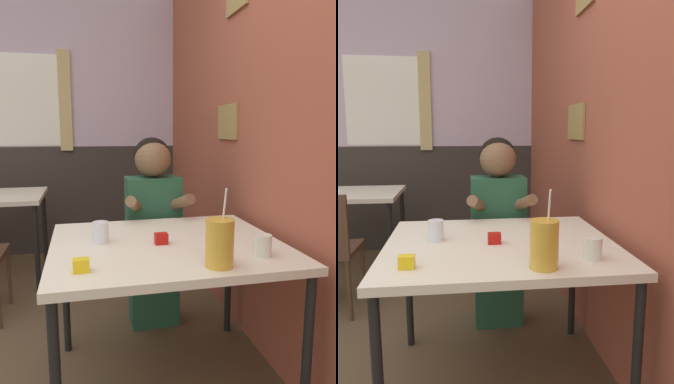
# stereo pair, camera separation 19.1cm
# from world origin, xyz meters

# --- Properties ---
(brick_wall_right) EXTENTS (0.08, 4.71, 2.70)m
(brick_wall_right) POSITION_xyz_m (1.30, 1.35, 1.35)
(brick_wall_right) COLOR #9E4C38
(brick_wall_right) RESTS_ON ground_plane
(back_wall) EXTENTS (5.54, 0.09, 2.70)m
(back_wall) POSITION_xyz_m (-0.01, 2.74, 1.36)
(back_wall) COLOR silver
(back_wall) RESTS_ON ground_plane
(main_table) EXTENTS (1.06, 0.93, 0.74)m
(main_table) POSITION_xyz_m (0.68, 0.42, 0.68)
(main_table) COLOR beige
(main_table) RESTS_ON ground_plane
(background_table) EXTENTS (0.73, 0.73, 0.74)m
(background_table) POSITION_xyz_m (-0.38, 2.02, 0.66)
(background_table) COLOR beige
(background_table) RESTS_ON ground_plane
(person_seated) EXTENTS (0.42, 0.42, 1.22)m
(person_seated) POSITION_xyz_m (0.74, 1.06, 0.67)
(person_seated) COLOR #235138
(person_seated) RESTS_ON ground_plane
(cocktail_pitcher) EXTENTS (0.11, 0.11, 0.31)m
(cocktail_pitcher) POSITION_xyz_m (0.81, 0.07, 0.84)
(cocktail_pitcher) COLOR gold
(cocktail_pitcher) RESTS_ON main_table
(glass_near_pitcher) EXTENTS (0.07, 0.07, 0.10)m
(glass_near_pitcher) POSITION_xyz_m (0.38, 0.48, 0.79)
(glass_near_pitcher) COLOR silver
(glass_near_pitcher) RESTS_ON main_table
(glass_center) EXTENTS (0.08, 0.08, 0.09)m
(glass_center) POSITION_xyz_m (1.03, 0.14, 0.79)
(glass_center) COLOR silver
(glass_center) RESTS_ON main_table
(condiment_ketchup) EXTENTS (0.06, 0.04, 0.05)m
(condiment_ketchup) POSITION_xyz_m (0.65, 0.40, 0.77)
(condiment_ketchup) COLOR #B7140F
(condiment_ketchup) RESTS_ON main_table
(condiment_mustard) EXTENTS (0.06, 0.04, 0.05)m
(condiment_mustard) POSITION_xyz_m (0.29, 0.13, 0.77)
(condiment_mustard) COLOR yellow
(condiment_mustard) RESTS_ON main_table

